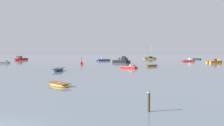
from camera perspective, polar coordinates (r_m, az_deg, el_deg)
motorboat_moored_0 at (r=50.94m, az=5.02°, el=-1.17°), size 4.37×3.49×1.45m
rowboat_moored_0 at (r=57.06m, az=10.33°, el=-0.74°), size 4.05×3.42×0.63m
motorboat_moored_1 at (r=71.79m, az=3.10°, el=0.33°), size 6.47×6.18×2.53m
rowboat_moored_1 at (r=104.66m, az=21.34°, el=0.97°), size 4.31×2.36×0.65m
motorboat_moored_2 at (r=100.14m, az=3.01°, el=1.18°), size 5.02×5.41×2.09m
motorboat_moored_3 at (r=85.59m, az=-2.71°, el=0.76°), size 5.83×3.16×1.90m
motorboat_moored_4 at (r=77.50m, az=-26.34°, el=0.11°), size 4.50×1.87×1.66m
rowboat_moored_4 at (r=26.83m, az=-13.77°, el=-5.54°), size 3.41×3.51×0.58m
motorboat_moored_5 at (r=79.58m, az=25.59°, el=0.24°), size 6.48×4.25×2.10m
motorboat_moored_6 at (r=85.35m, az=19.76°, el=0.57°), size 5.00×1.79×1.87m
motorboat_moored_8 at (r=97.74m, az=-23.04°, el=0.90°), size 4.09×7.13×2.57m
rowboat_moored_5 at (r=45.95m, az=-13.83°, el=-1.76°), size 1.88×4.79×0.74m
sailboat_moored_0 at (r=101.27m, az=9.92°, el=1.17°), size 6.79×2.81×7.39m
channel_buoy at (r=64.99m, az=-8.02°, el=0.04°), size 0.90×0.90×2.30m
mooring_post_near at (r=15.58m, az=9.65°, el=-10.04°), size 0.22×0.22×1.59m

